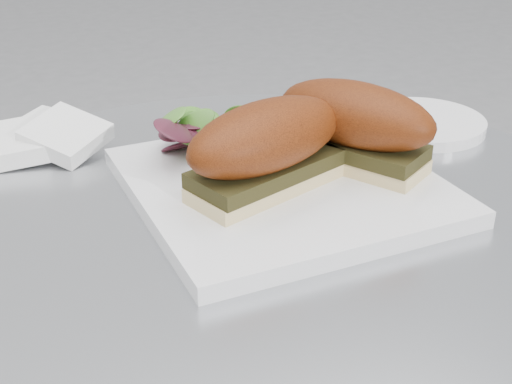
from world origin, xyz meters
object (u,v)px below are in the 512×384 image
at_px(plate, 283,186).
at_px(sandwich_right, 355,123).
at_px(sandwich_left, 267,145).
at_px(saucer, 422,123).

distance_m(plate, sandwich_right, 0.09).
distance_m(sandwich_left, saucer, 0.26).
xyz_separation_m(plate, sandwich_left, (-0.02, -0.01, 0.05)).
height_order(sandwich_left, sandwich_right, same).
bearing_deg(plate, sandwich_right, 0.58).
bearing_deg(sandwich_left, sandwich_right, -10.08).
bearing_deg(sandwich_right, sandwich_left, -111.62).
bearing_deg(saucer, plate, -158.16).
xyz_separation_m(sandwich_left, saucer, (0.24, 0.10, -0.05)).
height_order(plate, sandwich_left, sandwich_left).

